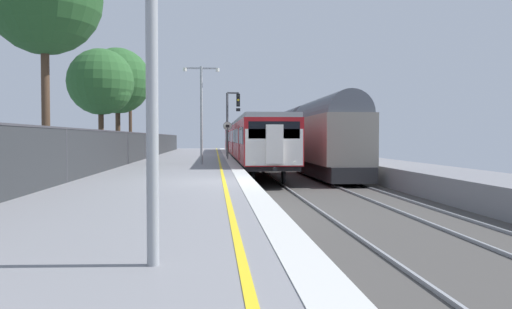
# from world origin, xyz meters

# --- Properties ---
(ground) EXTENTS (17.40, 110.00, 1.21)m
(ground) POSITION_xyz_m (2.64, 0.00, -0.61)
(ground) COLOR gray
(commuter_train_at_platform) EXTENTS (2.83, 41.31, 3.81)m
(commuter_train_at_platform) POSITION_xyz_m (2.10, 27.00, 1.27)
(commuter_train_at_platform) COLOR maroon
(commuter_train_at_platform) RESTS_ON ground
(freight_train_adjacent_track) EXTENTS (2.60, 51.76, 4.83)m
(freight_train_adjacent_track) POSITION_xyz_m (6.10, 33.15, 1.64)
(freight_train_adjacent_track) COLOR #232326
(freight_train_adjacent_track) RESTS_ON ground
(signal_gantry) EXTENTS (1.10, 0.24, 5.00)m
(signal_gantry) POSITION_xyz_m (0.62, 23.16, 3.12)
(signal_gantry) COLOR #47474C
(signal_gantry) RESTS_ON ground
(speed_limit_sign) EXTENTS (0.59, 0.08, 2.56)m
(speed_limit_sign) POSITION_xyz_m (0.25, 18.53, 1.64)
(speed_limit_sign) COLOR #59595B
(speed_limit_sign) RESTS_ON ground
(platform_lamp_mid) EXTENTS (2.00, 0.20, 5.41)m
(platform_lamp_mid) POSITION_xyz_m (-1.37, 11.78, 3.21)
(platform_lamp_mid) COLOR #93999E
(platform_lamp_mid) RESTS_ON ground
(platform_back_fence) EXTENTS (0.07, 99.00, 1.80)m
(platform_back_fence) POSITION_xyz_m (-5.45, 0.00, 0.94)
(platform_back_fence) COLOR #282B2D
(platform_back_fence) RESTS_ON ground
(background_tree_left) EXTENTS (4.47, 4.47, 9.20)m
(background_tree_left) POSITION_xyz_m (-7.36, 4.01, 6.80)
(background_tree_left) COLOR #473323
(background_tree_left) RESTS_ON ground
(background_tree_centre) EXTENTS (3.70, 3.70, 8.35)m
(background_tree_centre) POSITION_xyz_m (-8.13, 29.17, 6.35)
(background_tree_centre) COLOR #473323
(background_tree_centre) RESTS_ON ground
(background_tree_right) EXTENTS (4.16, 4.16, 7.16)m
(background_tree_right) POSITION_xyz_m (-6.91, 16.52, 4.93)
(background_tree_right) COLOR #473323
(background_tree_right) RESTS_ON ground
(background_tree_back) EXTENTS (3.63, 3.63, 6.35)m
(background_tree_back) POSITION_xyz_m (-6.78, 11.93, 4.41)
(background_tree_back) COLOR #473323
(background_tree_back) RESTS_ON ground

